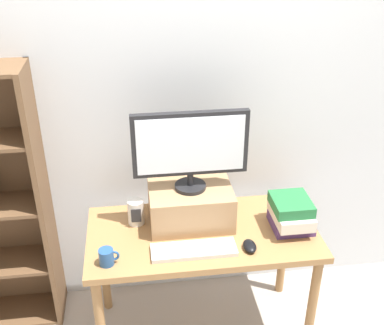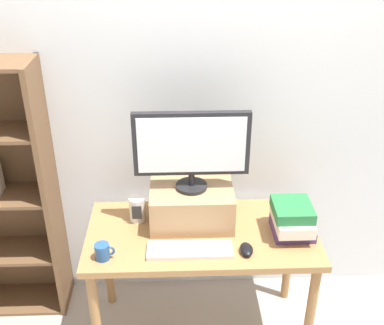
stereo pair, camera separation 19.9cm
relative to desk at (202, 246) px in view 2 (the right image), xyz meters
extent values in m
cube|color=silver|center=(0.00, 0.45, 0.68)|extent=(7.00, 0.08, 2.60)
cube|color=#9E7042|center=(0.00, 0.00, 0.07)|extent=(1.20, 0.60, 0.04)
cylinder|color=#9E7042|center=(-0.55, -0.25, -0.28)|extent=(0.05, 0.05, 0.67)
cylinder|color=#9E7042|center=(0.55, -0.25, -0.28)|extent=(0.05, 0.05, 0.67)
cylinder|color=#9E7042|center=(-0.55, 0.25, -0.28)|extent=(0.05, 0.05, 0.67)
cylinder|color=#9E7042|center=(0.55, 0.25, -0.28)|extent=(0.05, 0.05, 0.67)
cube|color=brown|center=(-0.83, 0.27, 0.16)|extent=(0.03, 0.28, 1.55)
cube|color=brown|center=(-1.13, 0.40, 0.16)|extent=(0.63, 0.01, 1.55)
cube|color=brown|center=(-1.13, 0.27, -0.61)|extent=(0.58, 0.27, 0.02)
cube|color=brown|center=(-1.13, 0.27, -0.22)|extent=(0.58, 0.27, 0.02)
cube|color=#A87F56|center=(-0.05, 0.11, 0.19)|extent=(0.43, 0.33, 0.20)
cylinder|color=black|center=(-0.05, 0.11, 0.30)|extent=(0.16, 0.16, 0.02)
cylinder|color=black|center=(-0.05, 0.11, 0.35)|extent=(0.03, 0.03, 0.07)
cube|color=black|center=(-0.05, 0.11, 0.55)|extent=(0.58, 0.04, 0.34)
cube|color=silver|center=(-0.05, 0.09, 0.55)|extent=(0.54, 0.00, 0.30)
cube|color=silver|center=(-0.07, -0.16, 0.10)|extent=(0.42, 0.13, 0.02)
cube|color=white|center=(-0.07, -0.16, 0.11)|extent=(0.39, 0.11, 0.00)
ellipsoid|color=black|center=(0.21, -0.18, 0.11)|extent=(0.06, 0.10, 0.04)
cube|color=#4C336B|center=(0.47, -0.02, 0.12)|extent=(0.21, 0.21, 0.05)
cube|color=silver|center=(0.46, -0.03, 0.18)|extent=(0.18, 0.26, 0.06)
cube|color=#236B38|center=(0.46, -0.03, 0.24)|extent=(0.19, 0.21, 0.06)
cylinder|color=#234C84|center=(-0.49, -0.19, 0.13)|extent=(0.07, 0.07, 0.08)
torus|color=#234C84|center=(-0.45, -0.19, 0.14)|extent=(0.05, 0.01, 0.05)
cylinder|color=silver|center=(-0.34, 0.12, 0.16)|extent=(0.09, 0.09, 0.14)
cube|color=#2D2D30|center=(-0.34, 0.08, 0.17)|extent=(0.05, 0.00, 0.08)
camera|label=1|loc=(-0.32, -2.01, 1.60)|focal=45.00mm
camera|label=2|loc=(-0.13, -2.02, 1.60)|focal=45.00mm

